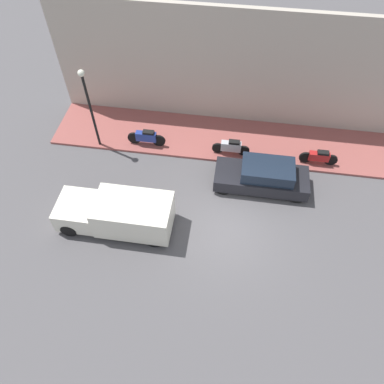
{
  "coord_description": "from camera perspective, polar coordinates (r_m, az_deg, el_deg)",
  "views": [
    {
      "loc": [
        -8.7,
        0.15,
        13.41
      ],
      "look_at": [
        1.37,
        1.64,
        0.6
      ],
      "focal_mm": 35.0,
      "sensor_mm": 36.0,
      "label": 1
    }
  ],
  "objects": [
    {
      "name": "ground_plane",
      "position": [
        15.98,
        5.13,
        -5.81
      ],
      "size": [
        60.0,
        60.0,
        0.0
      ],
      "primitive_type": "plane",
      "color": "#514F51"
    },
    {
      "name": "streetlamp",
      "position": [
        17.92,
        -15.51,
        13.33
      ],
      "size": [
        0.31,
        0.31,
        4.26
      ],
      "color": "black",
      "rests_on": "sidewalk"
    },
    {
      "name": "scooter_silver",
      "position": [
        18.37,
        5.99,
        6.85
      ],
      "size": [
        0.3,
        1.83,
        0.85
      ],
      "color": "#B7B7BF",
      "rests_on": "sidewalk"
    },
    {
      "name": "sidewalk",
      "position": [
        19.48,
        6.61,
        7.87
      ],
      "size": [
        3.17,
        18.6,
        0.12
      ],
      "color": "#934C47",
      "rests_on": "ground_plane"
    },
    {
      "name": "parked_car",
      "position": [
        17.15,
        10.76,
        2.36
      ],
      "size": [
        1.63,
        4.2,
        1.4
      ],
      "color": "black",
      "rests_on": "ground_plane"
    },
    {
      "name": "motorcycle_red",
      "position": [
        18.83,
        18.79,
        5.09
      ],
      "size": [
        0.3,
        1.8,
        0.78
      ],
      "color": "#B21E1E",
      "rests_on": "sidewalk"
    },
    {
      "name": "building_facade",
      "position": [
        19.02,
        7.85,
        17.9
      ],
      "size": [
        0.3,
        18.6,
        6.01
      ],
      "color": "#B2A899",
      "rests_on": "ground_plane"
    },
    {
      "name": "motorcycle_blue",
      "position": [
        18.87,
        -6.96,
        8.29
      ],
      "size": [
        0.3,
        1.91,
        0.88
      ],
      "color": "navy",
      "rests_on": "sidewalk"
    },
    {
      "name": "delivery_van",
      "position": [
        15.71,
        -11.38,
        -3.2
      ],
      "size": [
        1.81,
        4.78,
        1.59
      ],
      "color": "silver",
      "rests_on": "ground_plane"
    }
  ]
}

